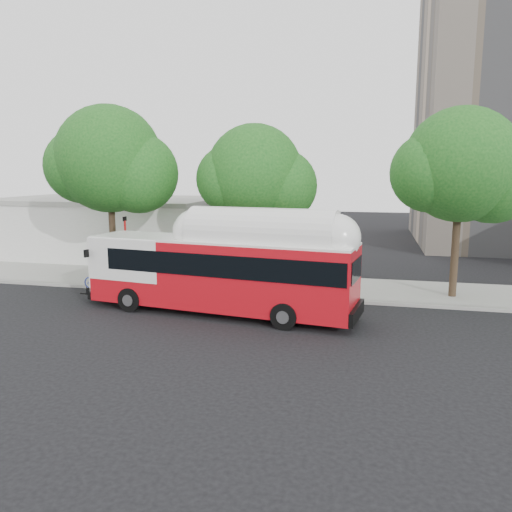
{
  "coord_description": "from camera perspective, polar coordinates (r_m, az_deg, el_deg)",
  "views": [
    {
      "loc": [
        5.02,
        -19.52,
        6.15
      ],
      "look_at": [
        -0.22,
        3.0,
        2.24
      ],
      "focal_mm": 35.0,
      "sensor_mm": 36.0,
      "label": 1
    }
  ],
  "objects": [
    {
      "name": "street_tree_mid",
      "position": [
        26.19,
        0.73,
        9.06
      ],
      "size": [
        5.75,
        5.0,
        8.62
      ],
      "color": "#2D2116",
      "rests_on": "ground"
    },
    {
      "name": "sidewalk",
      "position": [
        27.18,
        2.13,
        -3.33
      ],
      "size": [
        60.0,
        5.0,
        0.15
      ],
      "primitive_type": "cube",
      "color": "gray",
      "rests_on": "ground"
    },
    {
      "name": "street_tree_right",
      "position": [
        25.76,
        23.29,
        9.06
      ],
      "size": [
        6.21,
        5.4,
        9.18
      ],
      "color": "#2D2116",
      "rests_on": "ground"
    },
    {
      "name": "red_curb_segment",
      "position": [
        25.48,
        -5.65,
        -4.23
      ],
      "size": [
        10.0,
        0.32,
        0.16
      ],
      "primitive_type": "cube",
      "color": "maroon",
      "rests_on": "ground"
    },
    {
      "name": "signal_pole",
      "position": [
        27.15,
        -14.63,
        0.43
      ],
      "size": [
        0.11,
        0.36,
        3.85
      ],
      "color": "#B61313",
      "rests_on": "ground"
    },
    {
      "name": "low_commercial_bldg",
      "position": [
        38.74,
        -16.41,
        3.28
      ],
      "size": [
        16.2,
        10.2,
        4.25
      ],
      "color": "silver",
      "rests_on": "ground"
    },
    {
      "name": "ground",
      "position": [
        21.07,
        -1.28,
        -7.38
      ],
      "size": [
        120.0,
        120.0,
        0.0
      ],
      "primitive_type": "plane",
      "color": "black",
      "rests_on": "ground"
    },
    {
      "name": "transit_bus",
      "position": [
        21.72,
        -4.0,
        -2.08
      ],
      "size": [
        12.94,
        4.19,
        3.77
      ],
      "rotation": [
        0.0,
        0.0,
        -0.14
      ],
      "color": "red",
      "rests_on": "ground"
    },
    {
      "name": "curb_strip",
      "position": [
        24.71,
        0.97,
        -4.64
      ],
      "size": [
        60.0,
        0.3,
        0.15
      ],
      "primitive_type": "cube",
      "color": "gray",
      "rests_on": "ground"
    },
    {
      "name": "street_tree_left",
      "position": [
        28.51,
        -15.53,
        10.16
      ],
      "size": [
        6.67,
        5.8,
        9.74
      ],
      "color": "#2D2116",
      "rests_on": "ground"
    }
  ]
}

